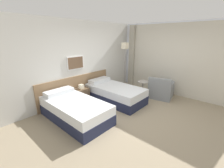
% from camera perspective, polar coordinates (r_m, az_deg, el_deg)
% --- Properties ---
extents(ground_plane, '(16.00, 16.00, 0.00)m').
position_cam_1_polar(ground_plane, '(4.52, 8.97, -11.32)').
color(ground_plane, gray).
extents(wall_headboard, '(10.00, 0.10, 2.70)m').
position_cam_1_polar(wall_headboard, '(5.49, -10.00, 8.18)').
color(wall_headboard, silver).
rests_on(wall_headboard, ground_plane).
extents(wall_window, '(0.21, 4.64, 2.70)m').
position_cam_1_polar(wall_window, '(6.15, 22.58, 8.52)').
color(wall_window, white).
rests_on(wall_window, ground_plane).
extents(bed_near_door, '(1.05, 2.03, 0.67)m').
position_cam_1_polar(bed_near_door, '(4.25, -13.95, -9.45)').
color(bed_near_door, '#1E233D').
rests_on(bed_near_door, ground_plane).
extents(bed_near_window, '(1.05, 2.03, 0.67)m').
position_cam_1_polar(bed_near_window, '(5.25, 1.03, -3.54)').
color(bed_near_window, '#1E233D').
rests_on(bed_near_window, ground_plane).
extents(nightstand, '(0.44, 0.35, 0.63)m').
position_cam_1_polar(nightstand, '(5.28, -11.41, -4.06)').
color(nightstand, brown).
rests_on(nightstand, ground_plane).
extents(floor_lamp, '(0.24, 0.24, 1.95)m').
position_cam_1_polar(floor_lamp, '(6.16, 4.93, 12.17)').
color(floor_lamp, '#9E9993').
rests_on(floor_lamp, ground_plane).
extents(side_table, '(0.40, 0.40, 0.61)m').
position_cam_1_polar(side_table, '(5.64, 11.60, -0.89)').
color(side_table, gray).
rests_on(side_table, ground_plane).
extents(armchair, '(0.97, 0.94, 0.80)m').
position_cam_1_polar(armchair, '(5.85, 18.15, -2.34)').
color(armchair, gray).
rests_on(armchair, ground_plane).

